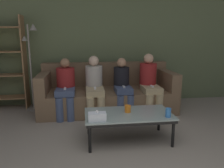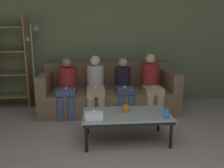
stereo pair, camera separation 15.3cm
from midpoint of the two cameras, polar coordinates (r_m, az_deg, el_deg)
wall_back at (r=4.69m, az=-0.43°, el=10.97°), size 12.00×0.06×2.60m
couch at (r=4.28m, az=0.19°, el=-2.49°), size 2.53×0.98×0.90m
coffee_table at (r=3.00m, az=5.25°, el=-8.36°), size 1.17×0.63×0.39m
cup_near_left at (r=2.90m, az=15.43°, el=-7.45°), size 0.07×0.07×0.12m
cup_near_right at (r=3.01m, az=5.09°, el=-6.53°), size 0.08×0.08×0.10m
tissue_box at (r=2.73m, az=-3.09°, el=-8.42°), size 0.22×0.12×0.13m
standing_lamp at (r=4.45m, az=-18.78°, el=6.43°), size 0.31×0.26×1.64m
seated_person_left_end at (r=4.01m, az=-10.62°, el=-0.31°), size 0.33×0.65×1.03m
seated_person_mid_left at (r=3.97m, az=-3.21°, el=-0.05°), size 0.31×0.70×1.07m
seated_person_mid_right at (r=4.03m, az=4.16°, el=-0.24°), size 0.31×0.63×1.02m
seated_person_right_end at (r=4.14m, az=11.22°, el=0.49°), size 0.32×0.67×1.10m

